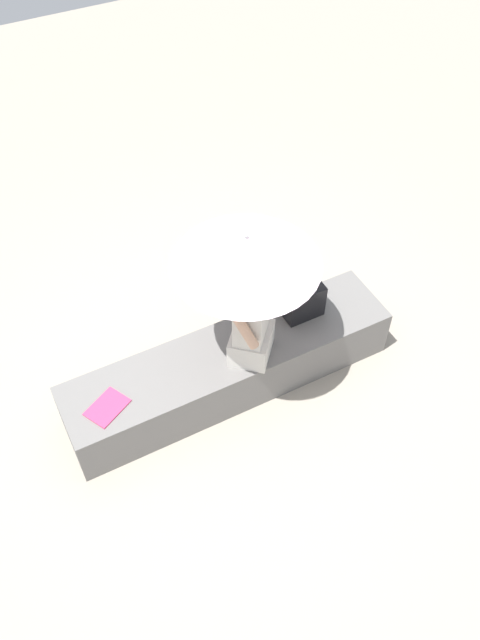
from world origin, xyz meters
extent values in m
plane|color=#9E9384|center=(0.00, 0.00, 0.00)|extent=(14.00, 14.00, 0.00)
cube|color=slate|center=(0.00, 0.00, 0.21)|extent=(2.55, 0.57, 0.43)
cube|color=beige|center=(0.13, -0.09, 0.54)|extent=(0.43, 0.44, 0.22)
cube|color=beige|center=(0.13, -0.09, 0.89)|extent=(0.36, 0.37, 0.48)
sphere|color=tan|center=(0.13, -0.09, 1.23)|extent=(0.20, 0.20, 0.20)
cylinder|color=tan|center=(0.27, 0.06, 0.91)|extent=(0.20, 0.18, 0.32)
cylinder|color=tan|center=(0.00, -0.24, 0.91)|extent=(0.20, 0.18, 0.32)
cylinder|color=#B7B7BC|center=(0.12, -0.02, 0.96)|extent=(0.02, 0.02, 1.07)
cone|color=silver|center=(0.12, -0.02, 1.39)|extent=(0.99, 0.99, 0.22)
sphere|color=#B7B7BC|center=(0.12, -0.02, 1.51)|extent=(0.03, 0.03, 0.03)
cube|color=black|center=(0.66, 0.06, 0.57)|extent=(0.30, 0.16, 0.28)
torus|color=black|center=(0.66, 0.06, 0.72)|extent=(0.22, 0.22, 0.01)
cube|color=#D83866|center=(-0.97, -0.06, 0.43)|extent=(0.34, 0.31, 0.01)
camera|label=1|loc=(-1.32, -2.70, 4.21)|focal=36.76mm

